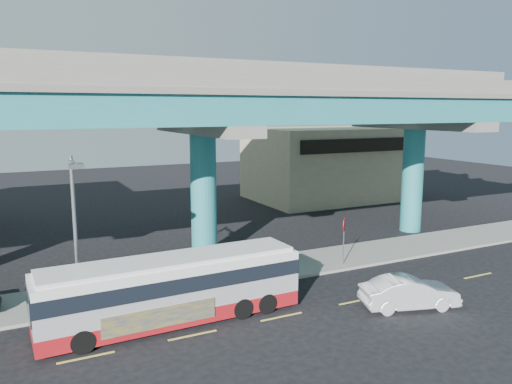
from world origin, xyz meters
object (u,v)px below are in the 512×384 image
sedan (409,293)px  street_lamp (75,212)px  stop_sign (344,231)px  transit_bus (173,287)px

sedan → street_lamp: street_lamp is taller
street_lamp → stop_sign: (14.16, 0.71, -2.48)m
stop_sign → sedan: bearing=-120.2°
transit_bus → sedan: transit_bus is taller
sedan → transit_bus: bearing=88.6°
transit_bus → sedan: bearing=-19.7°
transit_bus → sedan: size_ratio=2.40×
transit_bus → stop_sign: 11.18m
transit_bus → sedan: 10.39m
transit_bus → street_lamp: size_ratio=1.63×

